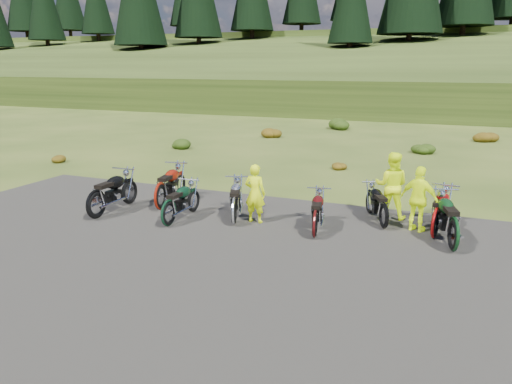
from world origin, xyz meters
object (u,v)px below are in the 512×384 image
at_px(motorcycle_7, 452,252).
at_px(motorcycle_0, 97,219).
at_px(motorcycle_3, 234,225).
at_px(person_middle, 255,194).

bearing_deg(motorcycle_7, motorcycle_0, 81.45).
xyz_separation_m(motorcycle_3, person_middle, (0.44, 0.42, 0.80)).
bearing_deg(motorcycle_0, person_middle, -72.37).
height_order(motorcycle_0, motorcycle_7, motorcycle_0).
xyz_separation_m(motorcycle_7, person_middle, (-5.04, 0.26, 0.80)).
relative_size(motorcycle_0, motorcycle_7, 1.02).
xyz_separation_m(motorcycle_0, motorcycle_3, (3.76, 0.98, 0.00)).
xyz_separation_m(motorcycle_0, motorcycle_7, (9.24, 1.13, 0.00)).
bearing_deg(motorcycle_7, motorcycle_3, 76.04).
bearing_deg(person_middle, motorcycle_0, 19.64).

